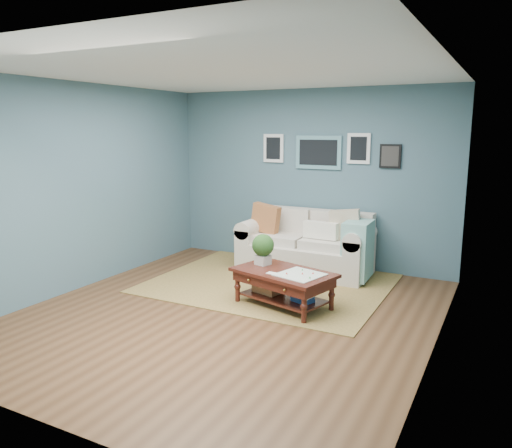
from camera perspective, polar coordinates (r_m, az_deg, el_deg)
The scene contains 4 objects.
room_shell at distance 5.58m, azimuth -2.99°, elevation 3.16°, with size 5.00×5.02×2.70m.
area_rug at distance 6.93m, azimuth 1.54°, elevation -6.77°, with size 3.13×2.50×0.01m, color brown.
loveseat at distance 7.41m, azimuth 6.31°, elevation -2.44°, with size 1.96×0.89×1.01m.
coffee_table at distance 6.02m, azimuth 2.75°, elevation -5.94°, with size 1.32×0.97×0.83m.
Camera 1 is at (2.80, -4.71, 2.10)m, focal length 35.00 mm.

